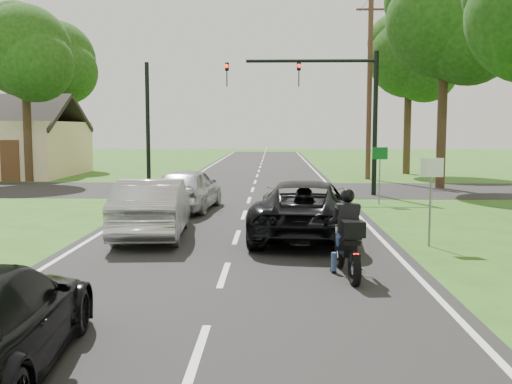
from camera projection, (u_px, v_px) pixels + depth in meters
ground at (224, 275)px, 11.55m from camera, size 140.00×140.00×0.00m
road at (247, 207)px, 21.48m from camera, size 8.00×100.00×0.01m
cross_road at (253, 190)px, 27.45m from camera, size 60.00×7.00×0.01m
motorcycle_rider at (348, 242)px, 11.32m from camera, size 0.58×1.99×1.72m
dark_suv at (305, 209)px, 15.42m from camera, size 2.94×5.57×1.49m
silver_sedan at (153, 208)px, 15.50m from camera, size 1.94×4.73×1.52m
silver_suv at (188, 189)px, 20.47m from camera, size 2.17×4.52×1.49m
traffic_signal at (331, 97)px, 24.92m from camera, size 6.38×0.44×6.00m
signal_pole_far at (148, 125)px, 29.27m from camera, size 0.20×0.20×6.00m
utility_pole_far at (369, 87)px, 32.69m from camera, size 1.60×0.28×10.00m
sign_white at (431, 180)px, 14.20m from camera, size 0.55×0.07×2.12m
sign_green at (380, 161)px, 22.15m from camera, size 0.55×0.07×2.12m
tree_row_d at (453, 26)px, 27.15m from camera, size 5.76×5.58×10.45m
tree_row_e at (414, 62)px, 36.17m from camera, size 5.28×5.12×9.61m
tree_left_near at (28, 56)px, 30.85m from camera, size 5.12×4.96×9.22m
tree_left_far at (59, 65)px, 40.75m from camera, size 5.76×5.58×10.14m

